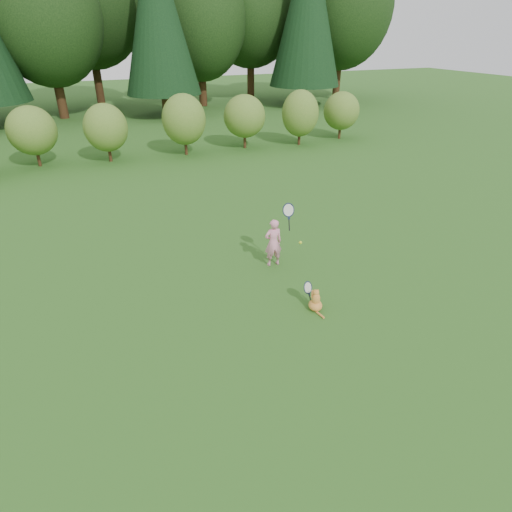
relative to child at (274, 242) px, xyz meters
name	(u,v)px	position (x,y,z in m)	size (l,w,h in m)	color
ground	(261,301)	(-0.94, -1.42, -0.66)	(100.00, 100.00, 0.00)	#1E5016
shrub_row	(149,127)	(-0.94, 11.58, 0.74)	(28.00, 3.00, 2.80)	#3E6A21
child	(274,242)	(0.00, 0.00, 0.00)	(0.71, 0.46, 1.86)	pink
cat	(315,299)	(0.01, -2.14, -0.40)	(0.47, 0.74, 0.67)	#BB7A24
tennis_ball	(300,243)	(0.37, -0.69, 0.22)	(0.07, 0.07, 0.07)	gold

